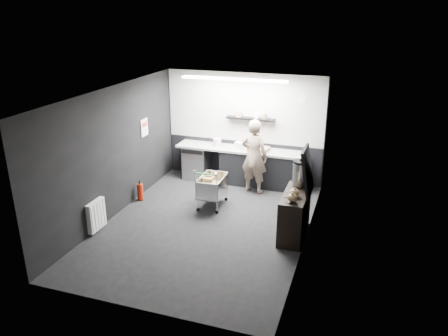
% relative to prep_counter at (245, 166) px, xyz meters
% --- Properties ---
extents(floor, '(5.50, 5.50, 0.00)m').
position_rel_prep_counter_xyz_m(floor, '(-0.14, -2.42, -0.46)').
color(floor, black).
rests_on(floor, ground).
extents(ceiling, '(5.50, 5.50, 0.00)m').
position_rel_prep_counter_xyz_m(ceiling, '(-0.14, -2.42, 2.24)').
color(ceiling, white).
rests_on(ceiling, wall_back).
extents(wall_back, '(5.50, 0.00, 5.50)m').
position_rel_prep_counter_xyz_m(wall_back, '(-0.14, 0.33, 0.89)').
color(wall_back, black).
rests_on(wall_back, floor).
extents(wall_front, '(5.50, 0.00, 5.50)m').
position_rel_prep_counter_xyz_m(wall_front, '(-0.14, -5.17, 0.89)').
color(wall_front, black).
rests_on(wall_front, floor).
extents(wall_left, '(0.00, 5.50, 5.50)m').
position_rel_prep_counter_xyz_m(wall_left, '(-2.14, -2.42, 0.89)').
color(wall_left, black).
rests_on(wall_left, floor).
extents(wall_right, '(0.00, 5.50, 5.50)m').
position_rel_prep_counter_xyz_m(wall_right, '(1.86, -2.42, 0.89)').
color(wall_right, black).
rests_on(wall_right, floor).
extents(kitchen_wall_panel, '(3.95, 0.02, 1.70)m').
position_rel_prep_counter_xyz_m(kitchen_wall_panel, '(-0.14, 0.31, 1.39)').
color(kitchen_wall_panel, silver).
rests_on(kitchen_wall_panel, wall_back).
extents(dado_panel, '(3.95, 0.02, 1.00)m').
position_rel_prep_counter_xyz_m(dado_panel, '(-0.14, 0.31, 0.04)').
color(dado_panel, black).
rests_on(dado_panel, wall_back).
extents(floating_shelf, '(1.20, 0.22, 0.04)m').
position_rel_prep_counter_xyz_m(floating_shelf, '(0.06, 0.20, 1.16)').
color(floating_shelf, black).
rests_on(floating_shelf, wall_back).
extents(wall_clock, '(0.20, 0.03, 0.20)m').
position_rel_prep_counter_xyz_m(wall_clock, '(1.26, 0.30, 1.69)').
color(wall_clock, white).
rests_on(wall_clock, wall_back).
extents(poster, '(0.02, 0.30, 0.40)m').
position_rel_prep_counter_xyz_m(poster, '(-2.12, -1.12, 1.09)').
color(poster, white).
rests_on(poster, wall_left).
extents(poster_red_band, '(0.02, 0.22, 0.10)m').
position_rel_prep_counter_xyz_m(poster_red_band, '(-2.11, -1.12, 1.16)').
color(poster_red_band, red).
rests_on(poster_red_band, poster).
extents(radiator, '(0.10, 0.50, 0.60)m').
position_rel_prep_counter_xyz_m(radiator, '(-2.08, -3.32, -0.11)').
color(radiator, white).
rests_on(radiator, wall_left).
extents(ceiling_strip, '(2.40, 0.20, 0.04)m').
position_rel_prep_counter_xyz_m(ceiling_strip, '(-0.14, -0.57, 2.21)').
color(ceiling_strip, white).
rests_on(ceiling_strip, ceiling).
extents(prep_counter, '(3.20, 0.61, 0.90)m').
position_rel_prep_counter_xyz_m(prep_counter, '(0.00, 0.00, 0.00)').
color(prep_counter, black).
rests_on(prep_counter, floor).
extents(person, '(0.72, 0.54, 1.78)m').
position_rel_prep_counter_xyz_m(person, '(0.34, -0.45, 0.43)').
color(person, beige).
rests_on(person, floor).
extents(shopping_cart, '(0.53, 0.86, 0.94)m').
position_rel_prep_counter_xyz_m(shopping_cart, '(-0.32, -1.50, -0.01)').
color(shopping_cart, silver).
rests_on(shopping_cart, floor).
extents(sideboard, '(0.51, 1.19, 1.78)m').
position_rel_prep_counter_xyz_m(sideboard, '(1.63, -2.23, 0.11)').
color(sideboard, black).
rests_on(sideboard, floor).
extents(fire_extinguisher, '(0.14, 0.14, 0.46)m').
position_rel_prep_counter_xyz_m(fire_extinguisher, '(-1.99, -1.74, -0.23)').
color(fire_extinguisher, '#AA1F0B').
rests_on(fire_extinguisher, floor).
extents(cardboard_box, '(0.52, 0.42, 0.10)m').
position_rel_prep_counter_xyz_m(cardboard_box, '(0.34, -0.05, 0.49)').
color(cardboard_box, '#A48057').
rests_on(cardboard_box, prep_counter).
extents(pink_tub, '(0.20, 0.20, 0.20)m').
position_rel_prep_counter_xyz_m(pink_tub, '(-0.73, 0.00, 0.54)').
color(pink_tub, silver).
rests_on(pink_tub, prep_counter).
extents(white_container, '(0.23, 0.19, 0.17)m').
position_rel_prep_counter_xyz_m(white_container, '(-0.14, -0.05, 0.53)').
color(white_container, white).
rests_on(white_container, prep_counter).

